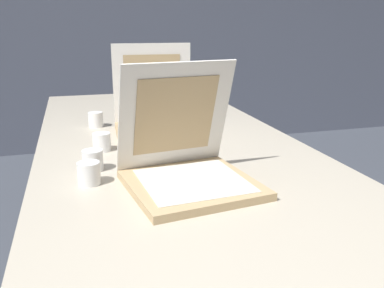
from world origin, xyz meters
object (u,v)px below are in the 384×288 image
object	(u,v)px
pizza_box_middle	(157,120)
table	(173,157)
cup_white_near_center	(93,160)
cup_white_mid	(102,142)
cup_white_near_right	(89,173)
pizza_box_front	(188,168)
cup_white_far	(96,120)

from	to	relation	value
pizza_box_middle	table	bearing A→B (deg)	-82.48
table	cup_white_near_center	size ratio (longest dim) A/B	38.34
cup_white_mid	cup_white_near_right	bearing A→B (deg)	-100.44
pizza_box_front	table	bearing A→B (deg)	74.91
table	pizza_box_front	world-z (taller)	pizza_box_front
pizza_box_middle	cup_white_mid	xyz separation A→B (m)	(-0.24, -0.19, -0.02)
table	cup_white_near_center	xyz separation A→B (m)	(-0.30, -0.18, 0.07)
cup_white_near_right	cup_white_far	bearing A→B (deg)	85.05
cup_white_mid	cup_white_near_center	xyz separation A→B (m)	(-0.04, -0.20, 0.00)
cup_white_near_right	cup_white_far	world-z (taller)	same
pizza_box_middle	cup_white_mid	bearing A→B (deg)	-137.66
pizza_box_middle	cup_white_far	size ratio (longest dim) A/B	5.50
pizza_box_front	cup_white_mid	distance (m)	0.45
cup_white_mid	cup_white_near_center	world-z (taller)	same
pizza_box_front	cup_white_near_right	distance (m)	0.28
cup_white_near_right	cup_white_mid	size ratio (longest dim) A/B	1.00
table	cup_white_mid	bearing A→B (deg)	175.99
pizza_box_front	cup_white_near_center	size ratio (longest dim) A/B	5.86
table	cup_white_far	xyz separation A→B (m)	(-0.25, 0.38, 0.07)
cup_white_near_right	cup_white_mid	world-z (taller)	same
pizza_box_front	cup_white_far	size ratio (longest dim) A/B	5.86
cup_white_far	cup_white_near_center	distance (m)	0.57
table	cup_white_near_center	distance (m)	0.36
cup_white_near_center	pizza_box_middle	bearing A→B (deg)	54.55
cup_white_near_center	cup_white_near_right	bearing A→B (deg)	-98.31
cup_white_far	cup_white_near_center	bearing A→B (deg)	-94.25
pizza_box_front	cup_white_far	world-z (taller)	pizza_box_front
pizza_box_middle	cup_white_near_center	xyz separation A→B (m)	(-0.28, -0.39, -0.02)
table	cup_white_mid	size ratio (longest dim) A/B	38.34
pizza_box_middle	cup_white_far	distance (m)	0.29
cup_white_near_right	cup_white_far	size ratio (longest dim) A/B	1.00
table	cup_white_far	distance (m)	0.47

